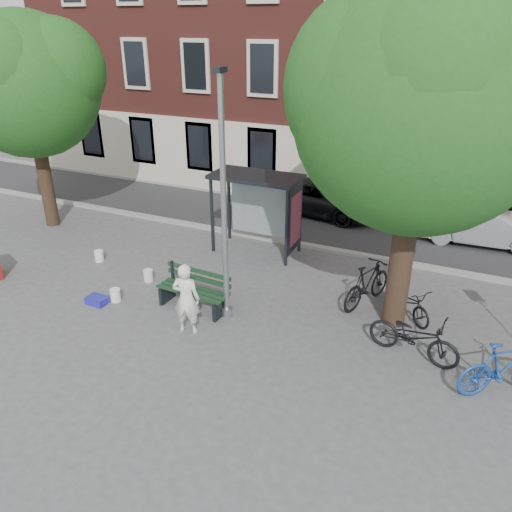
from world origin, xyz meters
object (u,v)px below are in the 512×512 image
at_px(painter, 186,299).
at_px(bench, 194,292).
at_px(car_silver, 483,225).
at_px(bike_a, 414,336).
at_px(car_dark, 322,198).
at_px(bike_c, 407,301).
at_px(bike_d, 367,284).
at_px(bike_b, 504,367).
at_px(lamppost, 224,216).
at_px(bus_shelter, 269,197).

height_order(painter, bench, painter).
bearing_deg(car_silver, bike_a, 167.45).
bearing_deg(bench, car_dark, 88.24).
relative_size(bike_c, car_silver, 0.42).
bearing_deg(bike_a, bench, 103.38).
relative_size(bike_d, car_dark, 0.43).
xyz_separation_m(painter, bike_c, (4.77, 2.95, -0.46)).
xyz_separation_m(bike_a, bike_b, (1.85, -0.47, 0.07)).
bearing_deg(lamppost, bike_a, 2.54).
relative_size(bus_shelter, car_silver, 0.68).
height_order(painter, bike_c, painter).
distance_m(painter, bike_a, 5.35).
xyz_separation_m(bike_c, car_dark, (-4.40, 6.50, 0.19)).
height_order(bike_b, car_dark, car_dark).
height_order(bus_shelter, bike_a, bus_shelter).
xyz_separation_m(painter, car_dark, (0.37, 9.45, -0.28)).
bearing_deg(bike_b, bike_d, 17.77).
xyz_separation_m(bike_c, bike_d, (-1.10, 0.20, 0.15)).
height_order(bike_d, car_dark, car_dark).
relative_size(bike_a, bike_b, 1.01).
bearing_deg(car_dark, bike_b, -134.49).
bearing_deg(bike_a, bike_d, 49.99).
distance_m(bike_d, car_dark, 7.11).
bearing_deg(car_silver, bike_c, 161.27).
xyz_separation_m(bike_a, bike_c, (-0.41, 1.70, -0.09)).
bearing_deg(car_dark, painter, -174.32).
relative_size(bench, bike_b, 0.98).
height_order(bike_a, bike_d, bike_d).
bearing_deg(car_dark, car_silver, -87.78).
distance_m(bus_shelter, bike_a, 6.69).
relative_size(lamppost, bench, 3.00).
distance_m(lamppost, painter, 2.20).
relative_size(lamppost, car_silver, 1.45).
bearing_deg(lamppost, car_silver, 53.55).
height_order(bike_d, car_silver, car_silver).
distance_m(painter, bike_b, 7.08).
bearing_deg(bike_b, bike_c, 9.16).
relative_size(bike_b, car_dark, 0.44).
xyz_separation_m(bike_b, bike_d, (-3.36, 2.37, -0.01)).
bearing_deg(lamppost, car_dark, 91.09).
distance_m(bench, bike_d, 4.63).
distance_m(lamppost, bike_d, 4.36).
distance_m(car_dark, car_silver, 5.96).
bearing_deg(bike_d, painter, 61.59).
height_order(bus_shelter, car_dark, bus_shelter).
bearing_deg(car_dark, bike_d, -144.38).
bearing_deg(bike_a, bike_c, 25.16).
distance_m(painter, car_dark, 9.46).
xyz_separation_m(lamppost, painter, (-0.53, -1.05, -1.86)).
relative_size(bike_c, car_dark, 0.38).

